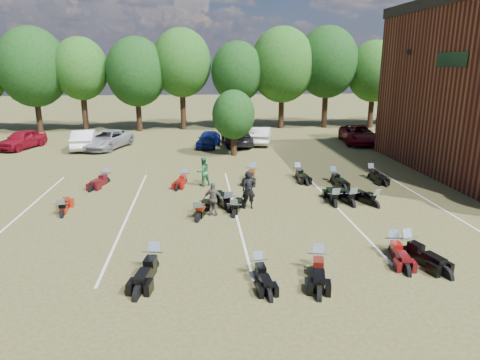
{
  "coord_description": "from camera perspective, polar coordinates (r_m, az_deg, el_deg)",
  "views": [
    {
      "loc": [
        -4.66,
        -16.39,
        6.83
      ],
      "look_at": [
        -2.65,
        4.0,
        1.2
      ],
      "focal_mm": 32.0,
      "sensor_mm": 36.0,
      "label": 1
    }
  ],
  "objects": [
    {
      "name": "ground",
      "position": [
        18.36,
        9.57,
        -6.71
      ],
      "size": [
        160.0,
        160.0,
        0.0
      ],
      "primitive_type": "plane",
      "color": "brown",
      "rests_on": "ground"
    },
    {
      "name": "car_0",
      "position": [
        39.44,
        -27.07,
        4.85
      ],
      "size": [
        3.19,
        4.85,
        1.54
      ],
      "primitive_type": "imported",
      "rotation": [
        0.0,
        0.0,
        -0.33
      ],
      "color": "maroon",
      "rests_on": "ground"
    },
    {
      "name": "car_1",
      "position": [
        37.27,
        -19.96,
        5.14
      ],
      "size": [
        2.21,
        5.04,
        1.61
      ],
      "primitive_type": "imported",
      "rotation": [
        0.0,
        0.0,
        3.25
      ],
      "color": "silver",
      "rests_on": "ground"
    },
    {
      "name": "car_2",
      "position": [
        36.8,
        -17.39,
        5.17
      ],
      "size": [
        4.18,
        5.97,
        1.51
      ],
      "primitive_type": "imported",
      "rotation": [
        0.0,
        0.0,
        -0.34
      ],
      "color": "gray",
      "rests_on": "ground"
    },
    {
      "name": "car_3",
      "position": [
        36.62,
        -0.43,
        5.87
      ],
      "size": [
        2.57,
        5.55,
        1.57
      ],
      "primitive_type": "imported",
      "rotation": [
        0.0,
        0.0,
        3.21
      ],
      "color": "black",
      "rests_on": "ground"
    },
    {
      "name": "car_4",
      "position": [
        35.96,
        -4.22,
        5.47
      ],
      "size": [
        2.43,
        4.19,
        1.34
      ],
      "primitive_type": "imported",
      "rotation": [
        0.0,
        0.0,
        -0.23
      ],
      "color": "#0C1658",
      "rests_on": "ground"
    },
    {
      "name": "car_5",
      "position": [
        37.3,
        2.87,
        5.97
      ],
      "size": [
        2.6,
        4.82,
        1.51
      ],
      "primitive_type": "imported",
      "rotation": [
        0.0,
        0.0,
        2.91
      ],
      "color": "#A9A8A4",
      "rests_on": "ground"
    },
    {
      "name": "car_6",
      "position": [
        38.9,
        15.55,
        5.88
      ],
      "size": [
        3.34,
        5.98,
        1.58
      ],
      "primitive_type": "imported",
      "rotation": [
        0.0,
        0.0,
        -0.13
      ],
      "color": "#58050E",
      "rests_on": "ground"
    },
    {
      "name": "car_7",
      "position": [
        40.85,
        21.53,
        5.7
      ],
      "size": [
        3.6,
        5.36,
        1.44
      ],
      "primitive_type": "imported",
      "rotation": [
        0.0,
        0.0,
        3.49
      ],
      "color": "#3E3E43",
      "rests_on": "ground"
    },
    {
      "name": "person_black",
      "position": [
        20.57,
        1.18,
        -1.33
      ],
      "size": [
        0.68,
        0.46,
        1.84
      ],
      "primitive_type": "imported",
      "rotation": [
        0.0,
        0.0,
        0.03
      ],
      "color": "black",
      "rests_on": "ground"
    },
    {
      "name": "person_green",
      "position": [
        24.47,
        -4.93,
        1.13
      ],
      "size": [
        1.02,
        0.94,
        1.67
      ],
      "primitive_type": "imported",
      "rotation": [
        0.0,
        0.0,
        3.63
      ],
      "color": "#286D3E",
      "rests_on": "ground"
    },
    {
      "name": "person_grey",
      "position": [
        19.62,
        -3.57,
        -2.59
      ],
      "size": [
        1.0,
        0.66,
        1.58
      ],
      "primitive_type": "imported",
      "rotation": [
        0.0,
        0.0,
        2.82
      ],
      "color": "#504B45",
      "rests_on": "ground"
    },
    {
      "name": "motorcycle_1",
      "position": [
        15.21,
        -11.36,
        -11.66
      ],
      "size": [
        1.22,
        2.54,
        1.36
      ],
      "primitive_type": null,
      "rotation": [
        0.0,
        0.0,
        -0.19
      ],
      "color": "black",
      "rests_on": "ground"
    },
    {
      "name": "motorcycle_3",
      "position": [
        14.58,
        2.46,
        -12.58
      ],
      "size": [
        0.82,
        2.09,
        1.14
      ],
      "primitive_type": null,
      "rotation": [
        0.0,
        0.0,
        0.08
      ],
      "color": "black",
      "rests_on": "ground"
    },
    {
      "name": "motorcycle_4",
      "position": [
        17.1,
        21.37,
        -9.3
      ],
      "size": [
        1.4,
        2.57,
        1.37
      ],
      "primitive_type": null,
      "rotation": [
        0.0,
        0.0,
        0.27
      ],
      "color": "black",
      "rests_on": "ground"
    },
    {
      "name": "motorcycle_5",
      "position": [
        15.09,
        10.28,
        -11.83
      ],
      "size": [
        1.3,
        2.46,
        1.31
      ],
      "primitive_type": null,
      "rotation": [
        0.0,
        0.0,
        -0.24
      ],
      "color": "black",
      "rests_on": "ground"
    },
    {
      "name": "motorcycle_6",
      "position": [
        17.08,
        19.66,
        -9.16
      ],
      "size": [
        1.01,
        2.29,
        1.23
      ],
      "primitive_type": null,
      "rotation": [
        0.0,
        0.0,
        -0.14
      ],
      "color": "#4A0A0D",
      "rests_on": "ground"
    },
    {
      "name": "motorcycle_7",
      "position": [
        21.4,
        -22.57,
        -4.48
      ],
      "size": [
        1.0,
        2.27,
        1.23
      ],
      "primitive_type": null,
      "rotation": [
        0.0,
        0.0,
        3.28
      ],
      "color": "maroon",
      "rests_on": "ground"
    },
    {
      "name": "motorcycle_8",
      "position": [
        19.37,
        -5.55,
        -5.36
      ],
      "size": [
        1.31,
        2.45,
        1.3
      ],
      "primitive_type": null,
      "rotation": [
        0.0,
        0.0,
        2.89
      ],
      "color": "black",
      "rests_on": "ground"
    },
    {
      "name": "motorcycle_9",
      "position": [
        20.46,
        -1.63,
        -4.14
      ],
      "size": [
        1.39,
        2.65,
        1.41
      ],
      "primitive_type": null,
      "rotation": [
        0.0,
        0.0,
        3.39
      ],
      "color": "black",
      "rests_on": "ground"
    },
    {
      "name": "motorcycle_10",
      "position": [
        19.77,
        -0.77,
        -4.84
      ],
      "size": [
        1.22,
        2.24,
        1.19
      ],
      "primitive_type": null,
      "rotation": [
        0.0,
        0.0,
        2.87
      ],
      "color": "black",
      "rests_on": "ground"
    },
    {
      "name": "motorcycle_11",
      "position": [
        21.86,
        14.65,
        -3.36
      ],
      "size": [
        1.03,
        2.48,
        1.34
      ],
      "primitive_type": null,
      "rotation": [
        0.0,
        0.0,
        3.25
      ],
      "color": "black",
      "rests_on": "ground"
    },
    {
      "name": "motorcycle_12",
      "position": [
        21.64,
        12.53,
        -3.42
      ],
      "size": [
        1.02,
        2.44,
        1.32
      ],
      "primitive_type": null,
      "rotation": [
        0.0,
        0.0,
        3.03
      ],
      "color": "black",
      "rests_on": "ground"
    },
    {
      "name": "motorcycle_13",
      "position": [
        22.04,
        17.49,
        -3.43
      ],
      "size": [
        1.47,
        2.46,
        1.31
      ],
      "primitive_type": null,
      "rotation": [
        0.0,
        0.0,
        3.47
      ],
      "color": "black",
      "rests_on": "ground"
    },
    {
      "name": "motorcycle_14",
      "position": [
        26.34,
        -17.36,
        -0.38
      ],
      "size": [
        1.37,
        2.4,
        1.28
      ],
      "primitive_type": null,
      "rotation": [
        0.0,
        0.0,
        -0.3
      ],
      "color": "#44090F",
      "rests_on": "ground"
    },
    {
      "name": "motorcycle_15",
      "position": [
        25.4,
        -7.39,
        -0.36
      ],
      "size": [
        1.17,
        2.2,
        1.17
      ],
      "primitive_type": null,
      "rotation": [
        0.0,
        0.0,
        -0.25
      ],
      "color": "maroon",
      "rests_on": "ground"
    },
    {
      "name": "motorcycle_17",
      "position": [
        26.04,
        1.67,
        0.15
      ],
      "size": [
        1.41,
        2.63,
        1.4
      ],
      "primitive_type": null,
      "rotation": [
        0.0,
        0.0,
        -0.26
      ],
      "color": "black",
      "rests_on": "ground"
    },
    {
      "name": "motorcycle_18",
      "position": [
        25.91,
        12.29,
        -0.28
      ],
      "size": [
        0.89,
        2.39,
        1.31
      ],
      "primitive_type": null,
      "rotation": [
        0.0,
        0.0,
        0.06
      ],
      "color": "black",
      "rests_on": "ground"
    },
    {
      "name": "motorcycle_19",
      "position": [
        26.57,
        7.7,
        0.33
      ],
      "size": [
        0.9,
        2.35,
        1.28
      ],
      "primitive_type": null,
      "rotation": [
        0.0,
        0.0,
        0.07
      ],
      "color": "black",
      "rests_on": "ground"
    },
    {
      "name": "motorcycle_20",
      "position": [
        27.31,
        17.03,
        0.2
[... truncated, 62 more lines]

